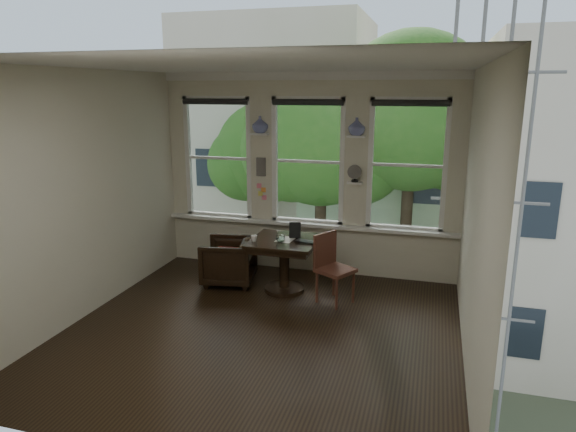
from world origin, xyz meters
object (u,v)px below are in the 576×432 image
(side_chair_right, at_px, (336,270))
(laptop, at_px, (306,243))
(table, at_px, (284,265))
(armchair_left, at_px, (228,261))
(mug, at_px, (254,238))

(side_chair_right, xyz_separation_m, laptop, (-0.43, 0.10, 0.30))
(table, bearing_deg, armchair_left, 175.96)
(laptop, bearing_deg, table, 173.63)
(table, relative_size, laptop, 2.79)
(mug, bearing_deg, table, 27.68)
(laptop, bearing_deg, mug, -161.24)
(laptop, bearing_deg, side_chair_right, -0.81)
(armchair_left, distance_m, side_chair_right, 1.65)
(armchair_left, xyz_separation_m, side_chair_right, (1.62, -0.26, 0.13))
(armchair_left, distance_m, mug, 0.72)
(table, relative_size, mug, 10.08)
(armchair_left, relative_size, side_chair_right, 0.79)
(armchair_left, height_order, mug, mug)
(armchair_left, bearing_deg, laptop, 72.33)
(table, bearing_deg, side_chair_right, -14.93)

